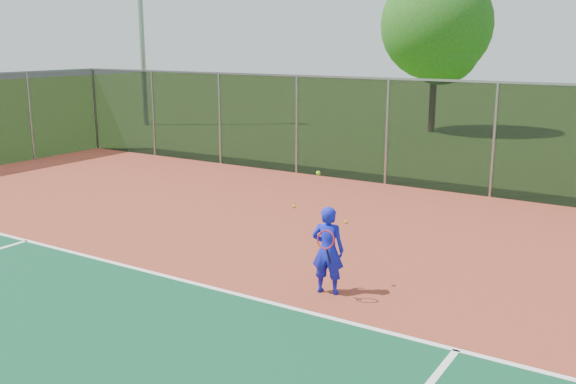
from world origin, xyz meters
name	(u,v)px	position (x,y,z in m)	size (l,w,h in m)	color
court_apron	(289,344)	(0.00, 2.00, 0.01)	(30.00, 20.00, 0.02)	#973A26
fence_back	(494,139)	(0.00, 12.00, 1.56)	(30.00, 0.06, 3.03)	black
tennis_player	(328,250)	(-0.43, 3.87, 0.75)	(0.60, 0.64, 1.99)	#151BC9
practice_ball_0	(346,222)	(-2.06, 7.69, 0.06)	(0.07, 0.07, 0.07)	#B5D318
practice_ball_3	(294,206)	(-3.79, 8.25, 0.06)	(0.07, 0.07, 0.07)	#B5D318
practice_ball_4	(325,209)	(-3.00, 8.40, 0.06)	(0.07, 0.07, 0.07)	#B5D318
tree_back_left	(438,30)	(-5.65, 23.32, 4.53)	(4.92, 4.92, 7.22)	#352313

